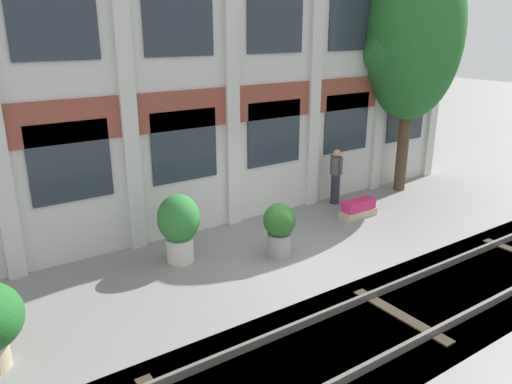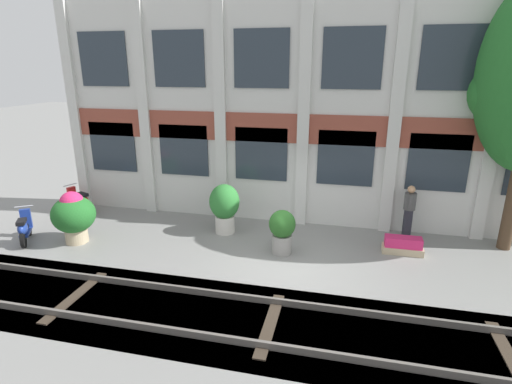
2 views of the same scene
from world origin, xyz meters
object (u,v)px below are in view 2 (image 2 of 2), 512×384
Objects in this scene: potted_plant_ribbed_drum at (74,214)px; potted_plant_fluted_column at (225,206)px; potted_plant_square_trough at (403,246)px; potted_plant_stone_basin at (282,230)px; scooter_near_curb at (24,228)px; scooter_second_parked at (80,201)px; resident_by_doorway at (409,210)px.

potted_plant_fluted_column is at bearing 22.37° from potted_plant_ribbed_drum.
potted_plant_square_trough is 3.37m from potted_plant_stone_basin.
potted_plant_square_trough is at bearing -3.19° from potted_plant_fluted_column.
potted_plant_ribbed_drum reaches higher than scooter_near_curb.
potted_plant_fluted_column is 5.48m from scooter_second_parked.
resident_by_doorway is (0.24, 1.18, 0.64)m from potted_plant_square_trough.
potted_plant_stone_basin is 7.50m from scooter_near_curb.
potted_plant_stone_basin is 0.95× the size of scooter_second_parked.
potted_plant_square_trough is at bearing -163.10° from scooter_second_parked.
potted_plant_fluted_column is (4.03, 1.66, 0.02)m from potted_plant_ribbed_drum.
potted_plant_square_trough is 0.70× the size of potted_plant_fluted_column.
potted_plant_fluted_column is 5.85m from scooter_near_curb.
potted_plant_fluted_column is at bearing -102.94° from scooter_near_curb.
potted_plant_ribbed_drum is at bearing 144.41° from scooter_second_parked.
potted_plant_fluted_column is 0.96× the size of resident_by_doorway.
potted_plant_stone_basin is at bearing -170.45° from scooter_second_parked.
potted_plant_stone_basin is at bearing -27.62° from potted_plant_fluted_column.
resident_by_doorway is at bearing -108.20° from scooter_near_curb.
scooter_near_curb is 11.31m from resident_by_doorway.
resident_by_doorway reaches higher than potted_plant_stone_basin.
scooter_near_curb is 0.91× the size of scooter_second_parked.
resident_by_doorway is (9.48, 2.55, 0.00)m from potted_plant_ribbed_drum.
scooter_second_parked is at bearing 123.36° from potted_plant_ribbed_drum.
potted_plant_square_trough is 0.67× the size of resident_by_doorway.
scooter_second_parked is 10.90m from resident_by_doorway.
potted_plant_square_trough is at bearing -113.93° from scooter_near_curb.
scooter_second_parked is at bearing 168.50° from potted_plant_stone_basin.
potted_plant_stone_basin reaches higher than scooter_second_parked.
potted_plant_ribbed_drum reaches higher than potted_plant_stone_basin.
resident_by_doorway is at bearing 9.30° from potted_plant_fluted_column.
scooter_second_parked is (-1.41, 2.14, -0.43)m from potted_plant_ribbed_drum.
resident_by_doorway is at bearing 15.07° from potted_plant_ribbed_drum.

